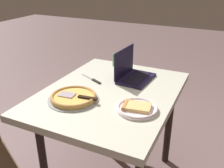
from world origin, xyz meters
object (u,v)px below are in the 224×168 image
(pizza_plate, at_px, (137,108))
(pizza_tray, at_px, (73,97))
(dining_table, at_px, (110,102))
(laptop, at_px, (132,73))
(drink_cup, at_px, (116,60))
(table_knife, at_px, (93,80))

(pizza_plate, xyz_separation_m, pizza_tray, (-0.05, 0.41, 0.00))
(dining_table, distance_m, laptop, 0.30)
(pizza_tray, relative_size, drink_cup, 3.05)
(laptop, xyz_separation_m, pizza_tray, (-0.48, 0.21, -0.03))
(dining_table, distance_m, table_knife, 0.24)
(pizza_plate, xyz_separation_m, drink_cup, (0.64, 0.43, 0.04))
(laptop, bearing_deg, pizza_plate, -154.98)
(pizza_tray, bearing_deg, pizza_plate, -82.76)
(pizza_tray, distance_m, table_knife, 0.33)
(dining_table, bearing_deg, drink_cup, 19.71)
(drink_cup, bearing_deg, dining_table, -160.29)
(pizza_plate, bearing_deg, laptop, 25.02)
(dining_table, xyz_separation_m, laptop, (0.26, -0.06, 0.13))
(dining_table, relative_size, pizza_tray, 3.40)
(pizza_tray, bearing_deg, dining_table, -35.53)
(pizza_plate, bearing_deg, dining_table, 57.21)
(table_knife, bearing_deg, laptop, -59.77)
(pizza_plate, relative_size, drink_cup, 2.32)
(dining_table, bearing_deg, table_knife, 61.03)
(pizza_tray, bearing_deg, laptop, -24.05)
(dining_table, relative_size, pizza_plate, 4.48)
(pizza_plate, bearing_deg, table_knife, 58.84)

